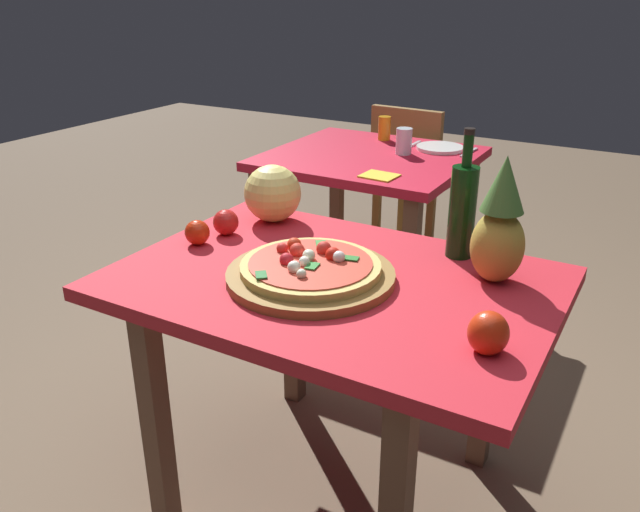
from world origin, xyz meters
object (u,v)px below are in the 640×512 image
pizza_board (311,275)px  knife_utensil (469,152)px  bell_pepper (488,333)px  dinner_plate (440,148)px  display_table (333,309)px  drinking_glass_water (404,141)px  tomato_near_board (197,233)px  pizza (310,265)px  drinking_glass_juice (384,128)px  dining_chair (412,172)px  napkin_folded (379,176)px  fork_utensil (412,145)px  tomato_beside_pepper (226,222)px  pineapple_left (500,227)px  wine_bottle (462,209)px  background_table (369,178)px  melon (273,193)px

pizza_board → knife_utensil: 1.52m
bell_pepper → dinner_plate: (-0.71, 1.64, -0.04)m
display_table → drinking_glass_water: drinking_glass_water is taller
tomato_near_board → dinner_plate: 1.49m
tomato_near_board → knife_utensil: tomato_near_board is taller
pizza → drinking_glass_juice: 1.65m
dining_chair → pizza: bearing=107.4°
dining_chair → pizza: 2.00m
bell_pepper → napkin_folded: bearing=124.9°
tomato_near_board → dinner_plate: (0.22, 1.48, -0.03)m
bell_pepper → fork_utensil: (-0.85, 1.64, -0.04)m
pizza → fork_utensil: pizza is taller
tomato_beside_pepper → drinking_glass_water: (0.08, 1.21, 0.02)m
fork_utensil → drinking_glass_water: bearing=-78.7°
dining_chair → fork_utensil: bearing=113.7°
tomato_beside_pepper → napkin_folded: size_ratio=0.57×
knife_utensil → napkin_folded: knife_utensil is taller
pineapple_left → drinking_glass_water: bearing=123.3°
wine_bottle → dinner_plate: (-0.48, 1.17, -0.13)m
display_table → drinking_glass_juice: drinking_glass_juice is taller
dining_chair → tomato_beside_pepper: (0.09, -1.77, 0.29)m
background_table → pineapple_left: (0.86, -1.04, 0.26)m
tomato_near_board → drinking_glass_juice: bearing=93.3°
background_table → fork_utensil: bearing=66.8°
bell_pepper → drinking_glass_water: drinking_glass_water is taller
pizza → drinking_glass_water: (-0.31, 1.36, 0.02)m
bell_pepper → tomato_beside_pepper: (-0.91, 0.27, -0.00)m
melon → bell_pepper: size_ratio=1.91×
tomato_beside_pepper → pizza_board: bearing=-21.2°
melon → tomato_beside_pepper: (-0.06, -0.18, -0.05)m
display_table → knife_utensil: size_ratio=6.46×
pineapple_left → napkin_folded: size_ratio=2.41×
melon → drinking_glass_water: melon is taller
wine_bottle → knife_utensil: size_ratio=2.05×
bell_pepper → fork_utensil: 1.85m
dinner_plate → display_table: bearing=-80.7°
pineapple_left → pizza_board: bearing=-150.3°
pizza_board → fork_utensil: pizza_board is taller
drinking_glass_juice → fork_utensil: drinking_glass_juice is taller
tomato_near_board → fork_utensil: 1.48m
dining_chair → drinking_glass_juice: size_ratio=7.37×
dinner_plate → pizza: bearing=-82.7°
pizza → fork_utensil: bearing=102.4°
fork_utensil → knife_utensil: size_ratio=1.00×
pizza_board → wine_bottle: (0.29, 0.35, 0.13)m
dining_chair → drinking_glass_water: size_ratio=7.23×
background_table → drinking_glass_juice: 0.35m
drinking_glass_juice → background_table: bearing=-77.3°
napkin_folded → background_table: bearing=121.8°
pizza → tomato_near_board: (-0.42, 0.04, -0.00)m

